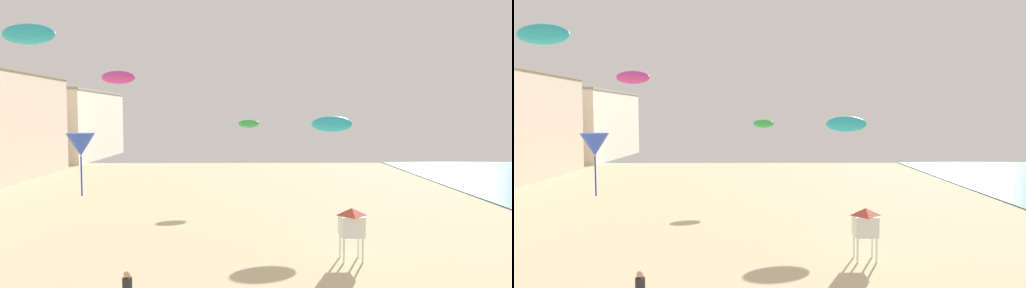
% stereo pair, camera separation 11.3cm
% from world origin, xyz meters
% --- Properties ---
extents(boardwalk_hotel_far, '(17.99, 22.18, 10.81)m').
position_xyz_m(boardwalk_hotel_far, '(-28.65, 67.73, 5.41)').
color(boardwalk_hotel_far, silver).
rests_on(boardwalk_hotel_far, ground).
extents(lifeguard_stand, '(1.10, 1.10, 2.55)m').
position_xyz_m(lifeguard_stand, '(8.73, 16.13, 1.84)').
color(lifeguard_stand, white).
rests_on(lifeguard_stand, ground).
extents(kite_green_parafoil, '(1.88, 0.52, 0.73)m').
position_xyz_m(kite_green_parafoil, '(3.69, 35.42, 6.22)').
color(kite_green_parafoil, green).
extents(kite_cyan_parafoil, '(2.77, 0.77, 1.08)m').
position_xyz_m(kite_cyan_parafoil, '(-7.61, 18.49, 11.19)').
color(kite_cyan_parafoil, '#2DB7CC').
extents(kite_blue_delta, '(1.33, 1.33, 3.02)m').
position_xyz_m(kite_blue_delta, '(-4.24, 16.30, 5.60)').
color(kite_blue_delta, blue).
extents(kite_cyan_parafoil_2, '(2.85, 0.79, 1.11)m').
position_xyz_m(kite_cyan_parafoil_2, '(9.55, 26.24, 6.37)').
color(kite_cyan_parafoil_2, '#2DB7CC').
extents(kite_magenta_parafoil, '(2.20, 0.61, 0.86)m').
position_xyz_m(kite_magenta_parafoil, '(-4.73, 24.35, 9.45)').
color(kite_magenta_parafoil, '#DB3D9E').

